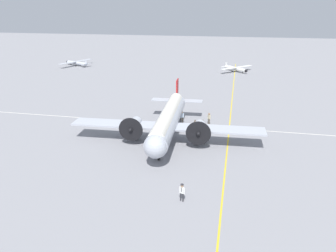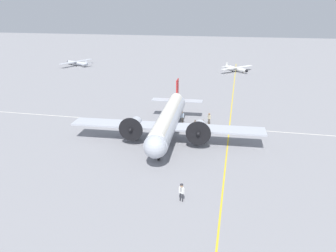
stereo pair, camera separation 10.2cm
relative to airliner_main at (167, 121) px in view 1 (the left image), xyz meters
The scene contains 11 objects.
ground_plane 2.55m from the airliner_main, behind, with size 300.00×300.00×0.00m, color gray.
apron_line_eastwest 8.00m from the airliner_main, 93.10° to the left, with size 120.00×0.16×0.01m.
apron_line_northsouth 6.22m from the airliner_main, behind, with size 0.16×120.00×0.01m.
airliner_main is the anchor object (origin of this frame).
crew_foreground 14.19m from the airliner_main, 17.06° to the left, with size 0.36×0.54×1.68m.
passenger_boarding 8.38m from the airliner_main, 145.82° to the left, with size 0.41×0.46×1.69m.
ramp_agent 6.57m from the airliner_main, behind, with size 0.35×0.59×1.84m.
suitcase_near_door 8.01m from the airliner_main, 150.53° to the left, with size 0.48×0.13×0.60m.
suitcase_upright_spare 7.42m from the airliner_main, 157.83° to the left, with size 0.37×0.13×0.55m.
light_aircraft_distant 60.10m from the airliner_main, 142.62° to the right, with size 10.79×8.35×2.13m.
light_aircraft_taxiing 48.69m from the airliner_main, behind, with size 8.33×8.11×2.01m.
Camera 1 is at (38.17, 8.04, 16.04)m, focal length 35.00 mm.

